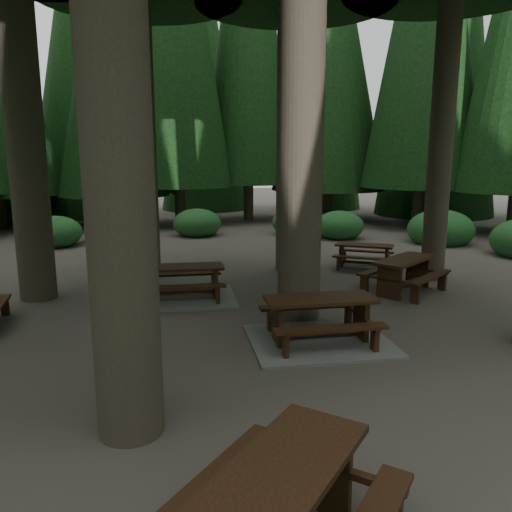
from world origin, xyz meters
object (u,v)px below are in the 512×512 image
object	(u,v)px
picnic_table_a	(320,327)
picnic_table_d	(364,252)
picnic_table_c	(184,288)
picnic_table_f	(404,270)
picnic_table_e	(278,504)

from	to	relation	value
picnic_table_a	picnic_table_d	bearing A→B (deg)	61.31
picnic_table_a	picnic_table_c	distance (m)	3.81
picnic_table_c	picnic_table_d	distance (m)	5.75
picnic_table_a	picnic_table_f	world-z (taller)	picnic_table_f
picnic_table_d	picnic_table_a	bearing A→B (deg)	-89.66
picnic_table_e	picnic_table_f	xyz separation A→B (m)	(5.90, 6.55, -0.03)
picnic_table_a	picnic_table_e	world-z (taller)	picnic_table_e
picnic_table_c	picnic_table_a	bearing A→B (deg)	-53.77
picnic_table_a	picnic_table_c	size ratio (longest dim) A/B	1.05
picnic_table_e	picnic_table_f	world-z (taller)	picnic_table_e
picnic_table_c	picnic_table_f	size ratio (longest dim) A/B	1.08
picnic_table_c	picnic_table_e	bearing A→B (deg)	-86.02
picnic_table_f	picnic_table_e	bearing A→B (deg)	-160.65
picnic_table_d	picnic_table_e	distance (m)	11.14
picnic_table_a	picnic_table_d	distance (m)	6.23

